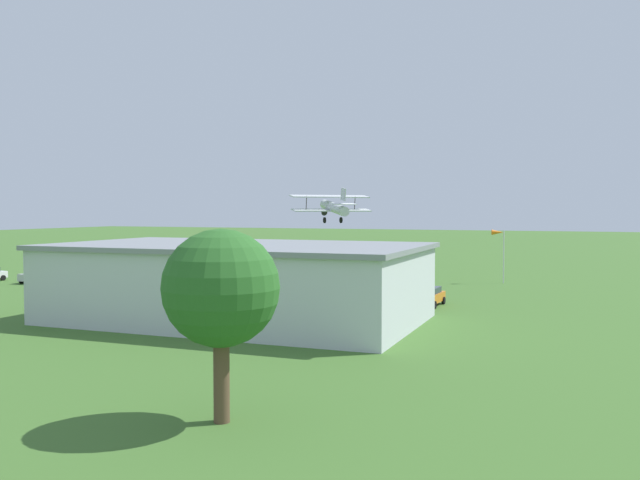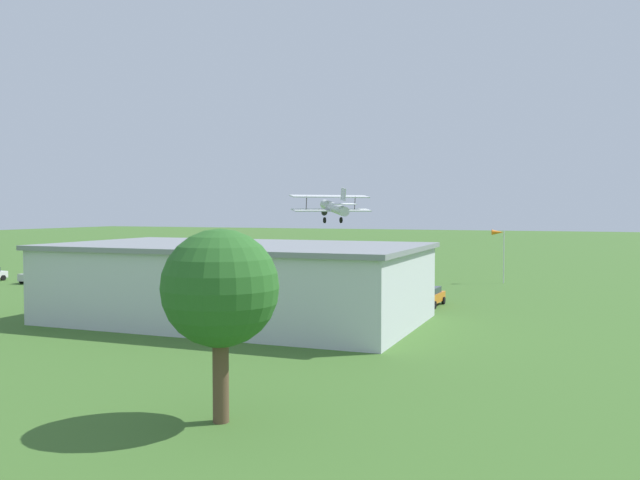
# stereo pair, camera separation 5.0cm
# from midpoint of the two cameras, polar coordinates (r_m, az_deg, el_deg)

# --- Properties ---
(ground_plane) EXTENTS (400.00, 400.00, 0.00)m
(ground_plane) POSITION_cam_midpoint_polar(r_m,az_deg,el_deg) (76.80, 4.33, -3.57)
(ground_plane) COLOR #3D6628
(hangar) EXTENTS (27.21, 15.91, 5.71)m
(hangar) POSITION_cam_midpoint_polar(r_m,az_deg,el_deg) (50.30, -6.98, -3.56)
(hangar) COLOR silver
(hangar) RESTS_ON ground_plane
(biplane) EXTENTS (7.93, 7.64, 3.75)m
(biplane) POSITION_cam_midpoint_polar(r_m,az_deg,el_deg) (71.82, 1.10, 2.89)
(biplane) COLOR silver
(car_orange) EXTENTS (2.18, 4.47, 1.60)m
(car_orange) POSITION_cam_midpoint_polar(r_m,az_deg,el_deg) (58.32, 9.24, -4.73)
(car_orange) COLOR orange
(car_orange) RESTS_ON ground_plane
(car_green) EXTENTS (2.28, 4.70, 1.59)m
(car_green) POSITION_cam_midpoint_polar(r_m,az_deg,el_deg) (69.25, -11.10, -3.60)
(car_green) COLOR #1E6B38
(car_green) RESTS_ON ground_plane
(car_red) EXTENTS (2.16, 4.63, 1.55)m
(car_red) POSITION_cam_midpoint_polar(r_m,az_deg,el_deg) (73.10, -15.26, -3.33)
(car_red) COLOR red
(car_red) RESTS_ON ground_plane
(car_yellow) EXTENTS (2.14, 4.55, 1.72)m
(car_yellow) POSITION_cam_midpoint_polar(r_m,az_deg,el_deg) (76.12, -20.42, -3.12)
(car_yellow) COLOR gold
(car_yellow) RESTS_ON ground_plane
(car_silver) EXTENTS (2.05, 3.95, 1.63)m
(car_silver) POSITION_cam_midpoint_polar(r_m,az_deg,el_deg) (82.12, -22.98, -2.78)
(car_silver) COLOR #B7B7BC
(car_silver) RESTS_ON ground_plane
(person_at_fence_line) EXTENTS (0.46, 0.46, 1.70)m
(person_at_fence_line) POSITION_cam_midpoint_polar(r_m,az_deg,el_deg) (64.99, -0.20, -3.94)
(person_at_fence_line) COLOR #B23333
(person_at_fence_line) RESTS_ON ground_plane
(person_by_parked_cars) EXTENTS (0.51, 0.51, 1.78)m
(person_by_parked_cars) POSITION_cam_midpoint_polar(r_m,az_deg,el_deg) (71.70, -7.08, -3.31)
(person_by_parked_cars) COLOR #B23333
(person_by_parked_cars) RESTS_ON ground_plane
(person_near_hangar_door) EXTENTS (0.44, 0.44, 1.57)m
(person_near_hangar_door) POSITION_cam_midpoint_polar(r_m,az_deg,el_deg) (65.32, -4.23, -3.97)
(person_near_hangar_door) COLOR #72338C
(person_near_hangar_door) RESTS_ON ground_plane
(person_beside_truck) EXTENTS (0.44, 0.44, 1.64)m
(person_beside_truck) POSITION_cam_midpoint_polar(r_m,az_deg,el_deg) (72.19, -8.53, -3.34)
(person_beside_truck) COLOR #3F3F47
(person_beside_truck) RESTS_ON ground_plane
(tree_near_perimeter_road) EXTENTS (4.57, 4.57, 7.52)m
(tree_near_perimeter_road) POSITION_cam_midpoint_polar(r_m,az_deg,el_deg) (26.06, -8.49, -4.17)
(tree_near_perimeter_road) COLOR brown
(tree_near_perimeter_road) RESTS_ON ground_plane
(windsock) EXTENTS (1.47, 0.98, 6.01)m
(windsock) POSITION_cam_midpoint_polar(r_m,az_deg,el_deg) (77.69, 14.94, 0.33)
(windsock) COLOR silver
(windsock) RESTS_ON ground_plane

